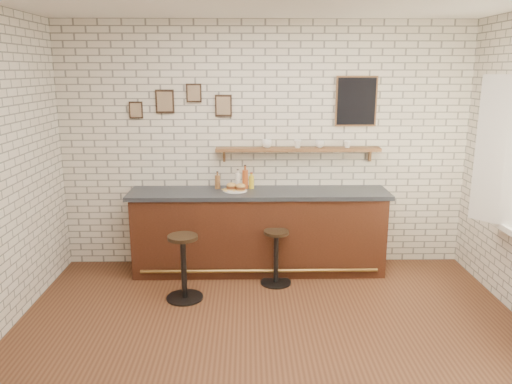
# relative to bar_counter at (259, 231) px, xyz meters

# --- Properties ---
(ground) EXTENTS (5.00, 5.00, 0.00)m
(ground) POSITION_rel_bar_counter_xyz_m (0.08, -1.70, -0.51)
(ground) COLOR brown
(ground) RESTS_ON ground
(bar_counter) EXTENTS (3.10, 0.65, 1.01)m
(bar_counter) POSITION_rel_bar_counter_xyz_m (0.00, 0.00, 0.00)
(bar_counter) COLOR #431F12
(bar_counter) RESTS_ON ground
(sandwich_plate) EXTENTS (0.28, 0.28, 0.01)m
(sandwich_plate) POSITION_rel_bar_counter_xyz_m (-0.28, 0.01, 0.51)
(sandwich_plate) COLOR white
(sandwich_plate) RESTS_ON bar_counter
(ciabatta_sandwich) EXTENTS (0.25, 0.17, 0.08)m
(ciabatta_sandwich) POSITION_rel_bar_counter_xyz_m (-0.27, 0.01, 0.56)
(ciabatta_sandwich) COLOR tan
(ciabatta_sandwich) RESTS_ON sandwich_plate
(potato_chips) EXTENTS (0.26, 0.17, 0.00)m
(potato_chips) POSITION_rel_bar_counter_xyz_m (-0.31, 0.00, 0.52)
(potato_chips) COLOR gold
(potato_chips) RESTS_ON sandwich_plate
(bitters_bottle_brown) EXTENTS (0.07, 0.07, 0.21)m
(bitters_bottle_brown) POSITION_rel_bar_counter_xyz_m (-0.50, 0.14, 0.59)
(bitters_bottle_brown) COLOR brown
(bitters_bottle_brown) RESTS_ON bar_counter
(bitters_bottle_white) EXTENTS (0.06, 0.06, 0.24)m
(bitters_bottle_white) POSITION_rel_bar_counter_xyz_m (-0.25, 0.14, 0.60)
(bitters_bottle_white) COLOR white
(bitters_bottle_white) RESTS_ON bar_counter
(bitters_bottle_amber) EXTENTS (0.07, 0.07, 0.29)m
(bitters_bottle_amber) POSITION_rel_bar_counter_xyz_m (-0.16, 0.14, 0.62)
(bitters_bottle_amber) COLOR #A3461A
(bitters_bottle_amber) RESTS_ON bar_counter
(condiment_bottle_yellow) EXTENTS (0.06, 0.06, 0.20)m
(condiment_bottle_yellow) POSITION_rel_bar_counter_xyz_m (-0.09, 0.14, 0.59)
(condiment_bottle_yellow) COLOR gold
(condiment_bottle_yellow) RESTS_ON bar_counter
(bar_stool_left) EXTENTS (0.40, 0.40, 0.72)m
(bar_stool_left) POSITION_rel_bar_counter_xyz_m (-0.82, -0.78, -0.12)
(bar_stool_left) COLOR black
(bar_stool_left) RESTS_ON ground
(bar_stool_right) EXTENTS (0.36, 0.36, 0.64)m
(bar_stool_right) POSITION_rel_bar_counter_xyz_m (0.19, -0.40, -0.16)
(bar_stool_right) COLOR black
(bar_stool_right) RESTS_ON ground
(wall_shelf) EXTENTS (2.00, 0.18, 0.18)m
(wall_shelf) POSITION_rel_bar_counter_xyz_m (0.48, 0.20, 0.97)
(wall_shelf) COLOR brown
(wall_shelf) RESTS_ON ground
(shelf_cup_a) EXTENTS (0.13, 0.13, 0.10)m
(shelf_cup_a) POSITION_rel_bar_counter_xyz_m (0.10, 0.20, 1.04)
(shelf_cup_a) COLOR white
(shelf_cup_a) RESTS_ON wall_shelf
(shelf_cup_b) EXTENTS (0.14, 0.14, 0.09)m
(shelf_cup_b) POSITION_rel_bar_counter_xyz_m (0.47, 0.20, 1.04)
(shelf_cup_b) COLOR white
(shelf_cup_b) RESTS_ON wall_shelf
(shelf_cup_c) EXTENTS (0.15, 0.15, 0.09)m
(shelf_cup_c) POSITION_rel_bar_counter_xyz_m (0.74, 0.20, 1.04)
(shelf_cup_c) COLOR white
(shelf_cup_c) RESTS_ON wall_shelf
(shelf_cup_d) EXTENTS (0.09, 0.09, 0.08)m
(shelf_cup_d) POSITION_rel_bar_counter_xyz_m (1.08, 0.20, 1.04)
(shelf_cup_d) COLOR white
(shelf_cup_d) RESTS_ON wall_shelf
(back_wall_decor) EXTENTS (2.96, 0.02, 0.56)m
(back_wall_decor) POSITION_rel_bar_counter_xyz_m (0.31, 0.28, 1.54)
(back_wall_decor) COLOR black
(back_wall_decor) RESTS_ON ground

